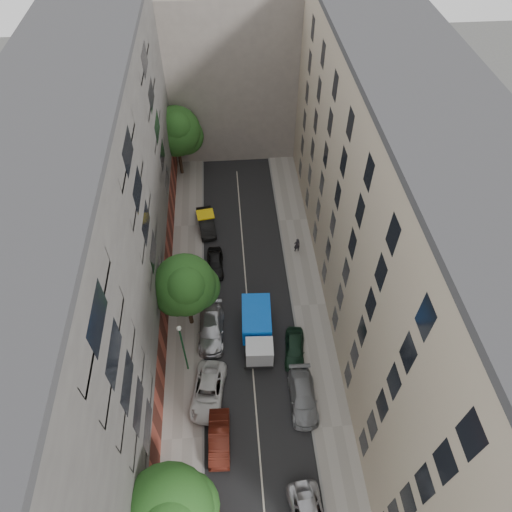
{
  "coord_description": "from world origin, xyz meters",
  "views": [
    {
      "loc": [
        -1.12,
        -23.39,
        33.58
      ],
      "look_at": [
        0.8,
        1.02,
        6.0
      ],
      "focal_mm": 32.0,
      "sensor_mm": 36.0,
      "label": 1
    }
  ],
  "objects": [
    {
      "name": "tree_mid",
      "position": [
        -4.87,
        -1.11,
        5.23
      ],
      "size": [
        5.26,
        4.99,
        7.79
      ],
      "color": "#382619",
      "rests_on": "sidewalk_left"
    },
    {
      "name": "sidewalk_right",
      "position": [
        5.5,
        0.0,
        0.07
      ],
      "size": [
        3.0,
        44.0,
        0.15
      ],
      "primitive_type": "cube",
      "color": "gray",
      "rests_on": "ground"
    },
    {
      "name": "tarp_truck",
      "position": [
        0.58,
        -3.04,
        1.48
      ],
      "size": [
        2.55,
        5.91,
        2.69
      ],
      "rotation": [
        0.0,
        0.0,
        -0.05
      ],
      "color": "black",
      "rests_on": "ground"
    },
    {
      "name": "car_left_2",
      "position": [
        -3.56,
        -7.8,
        0.71
      ],
      "size": [
        3.15,
        5.41,
        1.42
      ],
      "primitive_type": "imported",
      "rotation": [
        0.0,
        0.0,
        -0.16
      ],
      "color": "silver",
      "rests_on": "ground"
    },
    {
      "name": "sidewalk_left",
      "position": [
        -5.5,
        0.0,
        0.07
      ],
      "size": [
        3.0,
        44.0,
        0.15
      ],
      "primitive_type": "cube",
      "color": "gray",
      "rests_on": "ground"
    },
    {
      "name": "building_right",
      "position": [
        11.0,
        0.0,
        10.0
      ],
      "size": [
        8.0,
        44.0,
        20.0
      ],
      "primitive_type": "cube",
      "color": "tan",
      "rests_on": "ground"
    },
    {
      "name": "car_right_2",
      "position": [
        3.53,
        -4.6,
        0.67
      ],
      "size": [
        2.11,
        4.11,
        1.34
      ],
      "primitive_type": "imported",
      "rotation": [
        0.0,
        0.0,
        -0.14
      ],
      "color": "black",
      "rests_on": "ground"
    },
    {
      "name": "tree_far",
      "position": [
        -6.3,
        19.81,
        5.58
      ],
      "size": [
        5.63,
        5.41,
        8.35
      ],
      "color": "#382619",
      "rests_on": "sidewalk_left"
    },
    {
      "name": "lamp_post",
      "position": [
        -5.19,
        -5.45,
        3.93
      ],
      "size": [
        0.36,
        0.36,
        6.1
      ],
      "color": "#17512A",
      "rests_on": "sidewalk_left"
    },
    {
      "name": "car_left_5",
      "position": [
        -3.6,
        10.68,
        0.73
      ],
      "size": [
        2.16,
        4.62,
        1.46
      ],
      "primitive_type": "imported",
      "rotation": [
        0.0,
        0.0,
        0.14
      ],
      "color": "black",
      "rests_on": "ground"
    },
    {
      "name": "building_endcap",
      "position": [
        0.0,
        28.0,
        9.0
      ],
      "size": [
        18.0,
        12.0,
        18.0
      ],
      "primitive_type": "cube",
      "color": "gray",
      "rests_on": "ground"
    },
    {
      "name": "road_surface",
      "position": [
        0.0,
        0.0,
        0.01
      ],
      "size": [
        8.0,
        44.0,
        0.02
      ],
      "primitive_type": "cube",
      "color": "black",
      "rests_on": "ground"
    },
    {
      "name": "car_right_1",
      "position": [
        3.6,
        -8.8,
        0.71
      ],
      "size": [
        2.04,
        4.89,
        1.41
      ],
      "primitive_type": "imported",
      "rotation": [
        0.0,
        0.0,
        -0.01
      ],
      "color": "gray",
      "rests_on": "ground"
    },
    {
      "name": "pedestrian",
      "position": [
        5.26,
        6.58,
        0.99
      ],
      "size": [
        0.67,
        0.51,
        1.68
      ],
      "primitive_type": "imported",
      "rotation": [
        0.0,
        0.0,
        3.32
      ],
      "color": "black",
      "rests_on": "sidewalk_right"
    },
    {
      "name": "car_left_3",
      "position": [
        -3.24,
        -2.2,
        0.75
      ],
      "size": [
        2.32,
        5.25,
        1.5
      ],
      "primitive_type": "imported",
      "rotation": [
        0.0,
        0.0,
        -0.04
      ],
      "color": "#B3B4B8",
      "rests_on": "ground"
    },
    {
      "name": "car_left_1",
      "position": [
        -2.8,
        -11.4,
        0.7
      ],
      "size": [
        1.59,
        4.27,
        1.39
      ],
      "primitive_type": "imported",
      "rotation": [
        0.0,
        0.0,
        -0.03
      ],
      "color": "#4F190F",
      "rests_on": "ground"
    },
    {
      "name": "ground",
      "position": [
        0.0,
        0.0,
        0.0
      ],
      "size": [
        120.0,
        120.0,
        0.0
      ],
      "primitive_type": "plane",
      "color": "#4C4C49",
      "rests_on": "ground"
    },
    {
      "name": "car_left_4",
      "position": [
        -2.8,
        5.14,
        0.66
      ],
      "size": [
        1.58,
        3.88,
        1.32
      ],
      "primitive_type": "imported",
      "rotation": [
        0.0,
        0.0,
        0.0
      ],
      "color": "black",
      "rests_on": "ground"
    },
    {
      "name": "building_left",
      "position": [
        -11.0,
        0.0,
        10.0
      ],
      "size": [
        8.0,
        44.0,
        20.0
      ],
      "primitive_type": "cube",
      "color": "#4B4846",
      "rests_on": "ground"
    }
  ]
}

